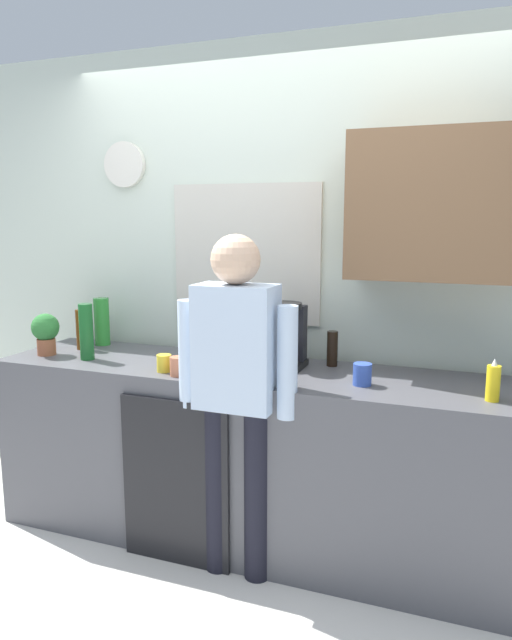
# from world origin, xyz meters

# --- Properties ---
(ground_plane) EXTENTS (8.00, 8.00, 0.00)m
(ground_plane) POSITION_xyz_m (0.00, 0.00, 0.00)
(ground_plane) COLOR silver
(kitchen_counter) EXTENTS (2.78, 0.64, 0.92)m
(kitchen_counter) POSITION_xyz_m (0.00, 0.30, 0.46)
(kitchen_counter) COLOR #4C4C51
(kitchen_counter) RESTS_ON ground_plane
(dishwasher_panel) EXTENTS (0.56, 0.02, 0.83)m
(dishwasher_panel) POSITION_xyz_m (-0.31, -0.03, 0.41)
(dishwasher_panel) COLOR black
(dishwasher_panel) RESTS_ON ground_plane
(back_wall_assembly) EXTENTS (4.38, 0.42, 2.60)m
(back_wall_assembly) POSITION_xyz_m (0.10, 0.70, 1.36)
(back_wall_assembly) COLOR silver
(back_wall_assembly) RESTS_ON ground_plane
(coffee_maker) EXTENTS (0.20, 0.20, 0.33)m
(coffee_maker) POSITION_xyz_m (0.10, 0.42, 1.07)
(coffee_maker) COLOR black
(coffee_maker) RESTS_ON kitchen_counter
(bottle_clear_soda) EXTENTS (0.09, 0.09, 0.28)m
(bottle_clear_soda) POSITION_xyz_m (-1.08, 0.52, 1.06)
(bottle_clear_soda) COLOR #2D8C33
(bottle_clear_soda) RESTS_ON kitchen_counter
(bottle_dark_sauce) EXTENTS (0.06, 0.06, 0.18)m
(bottle_dark_sauce) POSITION_xyz_m (0.32, 0.50, 1.01)
(bottle_dark_sauce) COLOR black
(bottle_dark_sauce) RESTS_ON kitchen_counter
(bottle_green_wine) EXTENTS (0.07, 0.07, 0.30)m
(bottle_green_wine) POSITION_xyz_m (-0.94, 0.18, 1.07)
(bottle_green_wine) COLOR #195923
(bottle_green_wine) RESTS_ON kitchen_counter
(bottle_olive_oil) EXTENTS (0.06, 0.06, 0.25)m
(bottle_olive_oil) POSITION_xyz_m (-0.01, 0.24, 1.05)
(bottle_olive_oil) COLOR olive
(bottle_olive_oil) RESTS_ON kitchen_counter
(bottle_amber_beer) EXTENTS (0.06, 0.06, 0.23)m
(bottle_amber_beer) POSITION_xyz_m (-1.12, 0.38, 1.04)
(bottle_amber_beer) COLOR brown
(bottle_amber_beer) RESTS_ON kitchen_counter
(cup_terracotta_mug) EXTENTS (0.08, 0.08, 0.09)m
(cup_terracotta_mug) POSITION_xyz_m (-0.33, 0.06, 0.97)
(cup_terracotta_mug) COLOR #B26647
(cup_terracotta_mug) RESTS_ON kitchen_counter
(cup_yellow_cup) EXTENTS (0.07, 0.07, 0.08)m
(cup_yellow_cup) POSITION_xyz_m (-0.43, 0.10, 0.96)
(cup_yellow_cup) COLOR yellow
(cup_yellow_cup) RESTS_ON kitchen_counter
(cup_blue_mug) EXTENTS (0.08, 0.08, 0.10)m
(cup_blue_mug) POSITION_xyz_m (0.53, 0.21, 0.97)
(cup_blue_mug) COLOR #3351B2
(cup_blue_mug) RESTS_ON kitchen_counter
(mixing_bowl) EXTENTS (0.22, 0.22, 0.08)m
(mixing_bowl) POSITION_xyz_m (-0.25, 0.33, 0.96)
(mixing_bowl) COLOR #4C72A5
(mixing_bowl) RESTS_ON kitchen_counter
(potted_plant) EXTENTS (0.15, 0.15, 0.23)m
(potted_plant) POSITION_xyz_m (-1.21, 0.19, 1.05)
(potted_plant) COLOR #9E5638
(potted_plant) RESTS_ON kitchen_counter
(dish_soap) EXTENTS (0.06, 0.06, 0.18)m
(dish_soap) POSITION_xyz_m (1.07, 0.17, 1.00)
(dish_soap) COLOR yellow
(dish_soap) RESTS_ON kitchen_counter
(person_at_sink) EXTENTS (0.57, 0.22, 1.60)m
(person_at_sink) POSITION_xyz_m (0.00, 0.00, 0.95)
(person_at_sink) COLOR black
(person_at_sink) RESTS_ON ground_plane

